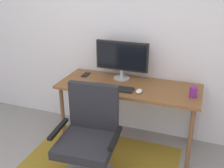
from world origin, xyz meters
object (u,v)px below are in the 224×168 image
(monitor, at_px, (122,57))
(office_chair, at_px, (89,147))
(keyboard, at_px, (113,88))
(computer_mouse, at_px, (139,91))
(coffee_cup, at_px, (193,92))
(desk, at_px, (129,92))
(cell_phone, at_px, (86,75))

(monitor, relative_size, office_chair, 0.63)
(keyboard, bearing_deg, computer_mouse, -0.50)
(coffee_cup, bearing_deg, monitor, 164.35)
(office_chair, bearing_deg, desk, 72.30)
(desk, xyz_separation_m, office_chair, (-0.16, -0.69, -0.28))
(computer_mouse, distance_m, office_chair, 0.74)
(desk, height_order, monitor, monitor)
(monitor, height_order, coffee_cup, monitor)
(computer_mouse, bearing_deg, office_chair, -119.70)
(computer_mouse, relative_size, cell_phone, 0.74)
(coffee_cup, relative_size, cell_phone, 0.75)
(keyboard, relative_size, coffee_cup, 4.08)
(computer_mouse, distance_m, coffee_cup, 0.52)
(desk, relative_size, computer_mouse, 14.54)
(desk, distance_m, monitor, 0.39)
(desk, height_order, keyboard, keyboard)
(desk, distance_m, coffee_cup, 0.68)
(keyboard, distance_m, computer_mouse, 0.28)
(computer_mouse, bearing_deg, cell_phone, 159.68)
(monitor, relative_size, computer_mouse, 5.69)
(keyboard, distance_m, coffee_cup, 0.80)
(computer_mouse, xyz_separation_m, coffee_cup, (0.51, 0.08, 0.04))
(computer_mouse, relative_size, coffee_cup, 0.99)
(desk, bearing_deg, computer_mouse, -43.89)
(desk, bearing_deg, cell_phone, 168.02)
(monitor, height_order, computer_mouse, monitor)
(desk, xyz_separation_m, coffee_cup, (0.66, -0.07, 0.13))
(monitor, bearing_deg, keyboard, -89.13)
(keyboard, relative_size, computer_mouse, 4.13)
(monitor, xyz_separation_m, coffee_cup, (0.80, -0.22, -0.20))
(monitor, relative_size, cell_phone, 4.23)
(coffee_cup, distance_m, cell_phone, 1.24)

